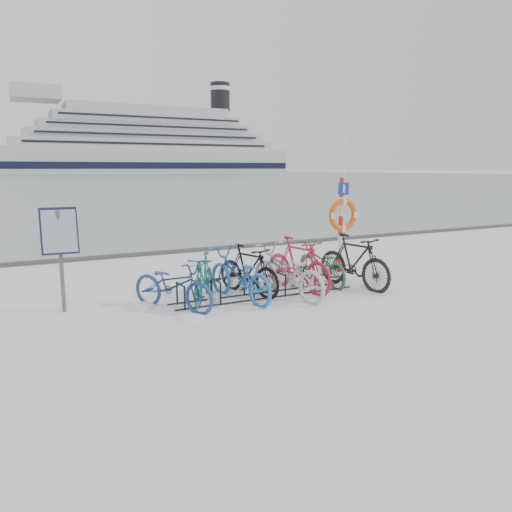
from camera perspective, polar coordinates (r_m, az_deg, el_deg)
name	(u,v)px	position (r m, az deg, el deg)	size (l,w,h in m)	color
ground	(265,296)	(10.27, 1.01, -4.60)	(900.00, 900.00, 0.00)	white
ice_sheet	(14,177)	(163.84, -25.97, 8.12)	(400.00, 298.00, 0.02)	#9BA6AF
quay_edge	(174,252)	(15.60, -9.34, 0.50)	(400.00, 0.25, 0.10)	#3F3F42
bike_rack	(265,287)	(10.23, 1.01, -3.62)	(4.00, 0.48, 0.46)	black
info_board	(60,237)	(9.56, -21.53, 2.00)	(0.65, 0.27, 1.91)	#595B5E
lifebuoy_station	(342,215)	(12.57, 9.86, 4.62)	(0.83, 0.23, 4.29)	red
cruise_ferry	(148,148)	(237.91, -12.27, 11.98)	(130.48, 24.63, 42.87)	silver
bike_0	(173,283)	(9.40, -9.47, -3.06)	(0.65, 1.86, 0.97)	navy
bike_1	(203,277)	(9.84, -6.02, -2.37)	(0.46, 1.63, 0.98)	#136360
bike_2	(239,274)	(9.90, -1.99, -2.01)	(0.70, 2.02, 1.06)	blue
bike_3	(248,269)	(10.38, -0.86, -1.44)	(0.50, 1.77, 1.06)	black
bike_4	(287,271)	(10.10, 3.55, -1.68)	(0.73, 2.09, 1.10)	#B7BAC0
bike_5	(298,263)	(10.69, 4.83, -0.81)	(0.56, 1.97, 1.18)	#BA2238
bike_6	(321,262)	(11.38, 7.43, -0.74)	(0.64, 1.85, 0.97)	#295E3B
bike_7	(354,260)	(11.15, 11.14, -0.46)	(0.57, 2.00, 1.20)	black
snow_drifts	(257,297)	(10.23, 0.16, -4.66)	(5.39, 2.14, 0.18)	white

